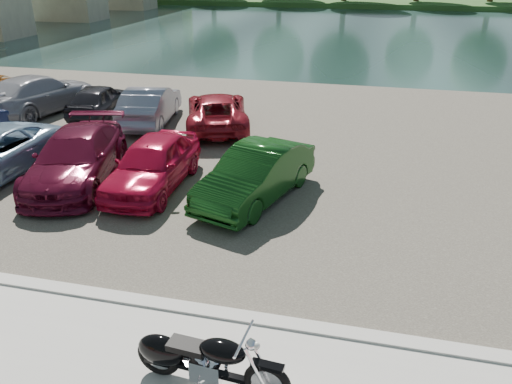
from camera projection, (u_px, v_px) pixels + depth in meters
kerb at (240, 318)px, 8.57m from camera, size 60.00×0.30×0.14m
parking_lot at (311, 146)px, 16.51m from camera, size 60.00×18.00×0.04m
river at (357, 31)px, 42.03m from camera, size 120.00×40.00×0.00m
motorcycle at (197, 359)px, 7.03m from camera, size 2.33×0.75×1.05m
car_3 at (76, 158)px, 13.60m from camera, size 3.00×5.09×1.38m
car_4 at (153, 164)px, 13.23m from camera, size 1.69×4.06×1.37m
car_5 at (256, 174)px, 12.60m from camera, size 2.57×4.33×1.35m
car_7 at (38, 94)px, 19.72m from camera, size 2.97×5.44×1.50m
car_8 at (99, 100)px, 19.38m from camera, size 1.82×3.76×1.24m
car_9 at (150, 105)px, 18.44m from camera, size 2.12×4.37×1.38m
car_10 at (217, 111)px, 17.94m from camera, size 3.45×4.99×1.27m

